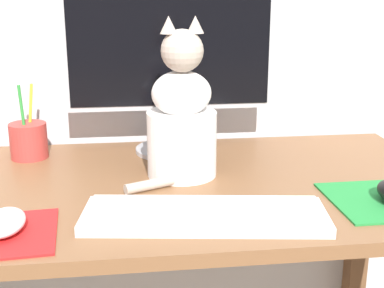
{
  "coord_description": "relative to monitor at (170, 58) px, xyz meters",
  "views": [
    {
      "loc": [
        -0.08,
        -1.02,
        1.14
      ],
      "look_at": [
        0.04,
        -0.07,
        0.86
      ],
      "focal_mm": 50.0,
      "sensor_mm": 36.0,
      "label": 1
    }
  ],
  "objects": [
    {
      "name": "keyboard",
      "position": [
        0.02,
        -0.41,
        -0.21
      ],
      "size": [
        0.43,
        0.19,
        0.02
      ],
      "rotation": [
        0.0,
        0.0,
        -0.14
      ],
      "color": "silver",
      "rests_on": "desk"
    },
    {
      "name": "pen_cup",
      "position": [
        -0.33,
        -0.01,
        -0.18
      ],
      "size": [
        0.09,
        0.09,
        0.17
      ],
      "color": "#B23833",
      "rests_on": "desk"
    },
    {
      "name": "cat",
      "position": [
        0.01,
        -0.17,
        -0.1
      ],
      "size": [
        0.2,
        0.19,
        0.33
      ],
      "rotation": [
        0.0,
        0.0,
        0.06
      ],
      "color": "white",
      "rests_on": "desk"
    },
    {
      "name": "monitor",
      "position": [
        0.0,
        0.0,
        0.0
      ],
      "size": [
        0.48,
        0.17,
        0.4
      ],
      "color": "#B2B2B7",
      "rests_on": "desk"
    },
    {
      "name": "desk",
      "position": [
        -0.03,
        -0.21,
        -0.35
      ],
      "size": [
        1.18,
        0.62,
        0.76
      ],
      "color": "brown",
      "rests_on": "ground_plane"
    },
    {
      "name": "computer_mouse_left",
      "position": [
        -0.31,
        -0.41,
        -0.2
      ],
      "size": [
        0.07,
        0.1,
        0.03
      ],
      "color": "white",
      "rests_on": "mousepad_left"
    }
  ]
}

